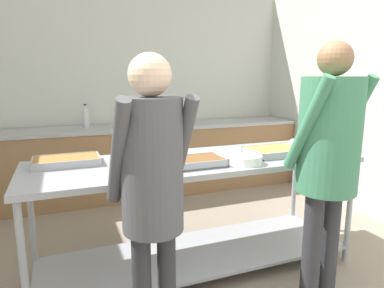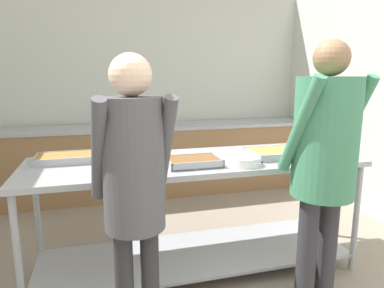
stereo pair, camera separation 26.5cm
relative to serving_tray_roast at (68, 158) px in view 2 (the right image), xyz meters
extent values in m
cube|color=silver|center=(0.88, 2.10, 0.41)|extent=(4.48, 0.06, 2.65)
cube|color=olive|center=(0.88, 1.73, -0.49)|extent=(4.32, 0.62, 0.86)
cube|color=#9EA0A8|center=(0.88, 1.73, -0.04)|extent=(4.32, 0.65, 0.04)
cube|color=black|center=(0.96, 1.73, -0.03)|extent=(0.48, 0.39, 0.02)
cube|color=#9EA0A8|center=(0.92, -0.18, -0.05)|extent=(2.49, 0.80, 0.04)
cube|color=#9EA0A8|center=(0.92, -0.18, -0.80)|extent=(2.41, 0.72, 0.02)
cylinder|color=#9EA0A8|center=(-0.27, -0.53, -0.49)|extent=(0.04, 0.04, 0.85)
cylinder|color=#9EA0A8|center=(2.11, -0.53, -0.49)|extent=(0.04, 0.04, 0.85)
cylinder|color=#9EA0A8|center=(-0.27, 0.17, -0.49)|extent=(0.04, 0.04, 0.85)
cylinder|color=#9EA0A8|center=(2.11, 0.17, -0.49)|extent=(0.04, 0.04, 0.85)
cube|color=#9EA0A8|center=(0.00, 0.00, -0.02)|extent=(0.45, 0.28, 0.01)
cube|color=#9E6B33|center=(0.00, 0.00, 0.01)|extent=(0.43, 0.25, 0.04)
cube|color=#9EA0A8|center=(0.00, -0.13, 0.00)|extent=(0.45, 0.01, 0.05)
cube|color=#9EA0A8|center=(0.00, 0.13, 0.00)|extent=(0.45, 0.01, 0.05)
cube|color=#9EA0A8|center=(-0.22, 0.00, 0.00)|extent=(0.01, 0.28, 0.05)
cube|color=#9EA0A8|center=(0.22, 0.00, 0.00)|extent=(0.01, 0.28, 0.05)
cylinder|color=#9EA0A8|center=(0.45, -0.08, 0.01)|extent=(0.23, 0.23, 0.08)
cylinder|color=brown|center=(0.45, -0.08, 0.05)|extent=(0.21, 0.21, 0.01)
cylinder|color=black|center=(0.64, -0.08, 0.04)|extent=(0.14, 0.02, 0.02)
cube|color=#9EA0A8|center=(0.86, -0.35, -0.02)|extent=(0.37, 0.27, 0.01)
cube|color=brown|center=(0.86, -0.35, 0.01)|extent=(0.35, 0.24, 0.04)
cube|color=#9EA0A8|center=(0.86, -0.47, 0.00)|extent=(0.37, 0.01, 0.05)
cube|color=#9EA0A8|center=(0.86, -0.22, 0.00)|extent=(0.37, 0.01, 0.05)
cube|color=#9EA0A8|center=(0.68, -0.35, 0.00)|extent=(0.01, 0.27, 0.05)
cube|color=#9EA0A8|center=(1.04, -0.35, 0.00)|extent=(0.01, 0.27, 0.05)
cylinder|color=white|center=(1.20, -0.43, -0.02)|extent=(0.24, 0.24, 0.01)
cylinder|color=white|center=(1.20, -0.43, -0.01)|extent=(0.23, 0.23, 0.01)
cylinder|color=white|center=(1.20, -0.43, 0.00)|extent=(0.23, 0.23, 0.01)
cylinder|color=white|center=(1.20, -0.43, 0.02)|extent=(0.23, 0.23, 0.01)
cylinder|color=white|center=(1.20, -0.43, 0.03)|extent=(0.23, 0.23, 0.01)
cube|color=#9EA0A8|center=(1.56, -0.26, -0.02)|extent=(0.42, 0.32, 0.01)
cube|color=gold|center=(1.56, -0.26, 0.01)|extent=(0.40, 0.30, 0.04)
cube|color=#9EA0A8|center=(1.56, -0.41, 0.00)|extent=(0.42, 0.01, 0.05)
cube|color=#9EA0A8|center=(1.56, -0.11, 0.00)|extent=(0.42, 0.01, 0.05)
cube|color=#9EA0A8|center=(1.35, -0.26, 0.00)|extent=(0.01, 0.32, 0.05)
cube|color=#9EA0A8|center=(1.77, -0.26, 0.00)|extent=(0.01, 0.32, 0.05)
cylinder|color=silver|center=(1.94, -0.17, 0.01)|extent=(0.26, 0.26, 0.07)
sphere|color=#2D702D|center=(1.99, -0.17, 0.06)|extent=(0.08, 0.08, 0.08)
sphere|color=#2D702D|center=(1.93, -0.15, 0.06)|extent=(0.06, 0.06, 0.06)
sphere|color=#2D702D|center=(1.93, -0.20, 0.06)|extent=(0.08, 0.08, 0.08)
cylinder|color=#2D2D33|center=(1.45, -0.87, -0.53)|extent=(0.12, 0.12, 0.78)
cylinder|color=#2D2D33|center=(1.62, -0.85, -0.53)|extent=(0.12, 0.12, 0.78)
cylinder|color=#3D7F5B|center=(1.34, -0.89, 0.31)|extent=(0.12, 0.33, 0.59)
cylinder|color=#3D7F5B|center=(1.74, -0.83, 0.31)|extent=(0.12, 0.33, 0.59)
cylinder|color=#3D7F5B|center=(1.54, -0.86, 0.23)|extent=(0.38, 0.38, 0.72)
sphere|color=#8C6647|center=(1.54, -0.86, 0.69)|extent=(0.21, 0.21, 0.21)
cylinder|color=#2D2D33|center=(0.46, -0.89, -0.55)|extent=(0.10, 0.10, 0.73)
cylinder|color=#4C4C51|center=(0.22, -0.92, 0.23)|extent=(0.11, 0.31, 0.55)
cylinder|color=#4C4C51|center=(0.56, -0.88, 0.23)|extent=(0.11, 0.31, 0.55)
cylinder|color=#4C4C51|center=(0.39, -0.90, 0.15)|extent=(0.31, 0.31, 0.68)
sphere|color=beige|center=(0.39, -0.90, 0.60)|extent=(0.21, 0.21, 0.21)
cylinder|color=silver|center=(0.27, 1.80, 0.08)|extent=(0.08, 0.08, 0.19)
cone|color=silver|center=(0.27, 1.80, 0.21)|extent=(0.07, 0.07, 0.07)
cylinder|color=black|center=(0.27, 1.80, 0.26)|extent=(0.03, 0.03, 0.02)
camera|label=1|loc=(-0.02, -2.51, 0.59)|focal=32.00mm
camera|label=2|loc=(0.23, -2.59, 0.59)|focal=32.00mm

